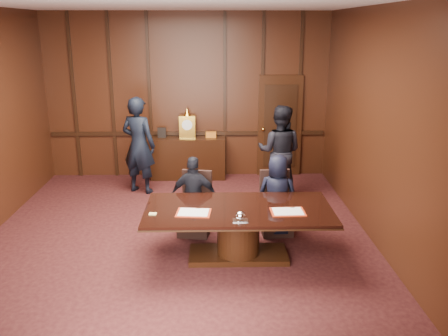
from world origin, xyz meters
name	(u,v)px	position (x,y,z in m)	size (l,w,h in m)	color
room	(180,131)	(0.07, 0.14, 1.72)	(7.00, 7.04, 3.50)	black
sideboard	(188,156)	(0.00, 3.26, 0.49)	(1.60, 0.45, 1.54)	black
conference_table	(238,225)	(0.90, -0.50, 0.51)	(2.62, 1.32, 0.76)	black
folder_left	(194,213)	(0.28, -0.68, 0.77)	(0.49, 0.37, 0.02)	#B12C10
folder_right	(288,212)	(1.56, -0.67, 0.77)	(0.47, 0.34, 0.02)	#B12C10
inkstand	(240,217)	(0.90, -0.95, 0.81)	(0.20, 0.14, 0.12)	white
notepad	(153,214)	(-0.27, -0.71, 0.77)	(0.10, 0.07, 0.01)	#F7D579
chair_left	(195,215)	(0.26, 0.38, 0.29)	(0.56, 0.56, 0.99)	black
chair_right	(276,215)	(1.55, 0.38, 0.29)	(0.52, 0.52, 0.99)	black
signatory_left	(194,197)	(0.25, 0.30, 0.64)	(0.75, 0.31, 1.28)	black
signatory_right	(277,195)	(1.55, 0.30, 0.65)	(0.64, 0.41, 1.30)	black
witness_left	(139,145)	(-0.91, 2.38, 0.96)	(0.70, 0.46, 1.91)	black
witness_right	(280,152)	(1.82, 2.08, 0.89)	(0.87, 0.67, 1.78)	black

